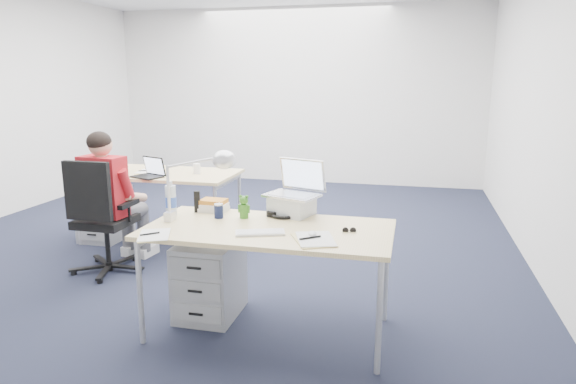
{
  "coord_description": "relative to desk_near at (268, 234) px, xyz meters",
  "views": [
    {
      "loc": [
        1.91,
        -4.75,
        1.67
      ],
      "look_at": [
        1.02,
        -1.13,
        0.85
      ],
      "focal_mm": 32.0,
      "sensor_mm": 36.0,
      "label": 1
    }
  ],
  "objects": [
    {
      "name": "sunglasses",
      "position": [
        0.52,
        0.02,
        0.06
      ],
      "size": [
        0.1,
        0.06,
        0.02
      ],
      "primitive_type": null,
      "rotation": [
        0.0,
        0.0,
        0.24
      ],
      "color": "black",
      "rests_on": "desk_near"
    },
    {
      "name": "drawer_pedestal_far",
      "position": [
        -2.25,
        1.58,
        -0.41
      ],
      "size": [
        0.4,
        0.5,
        0.55
      ],
      "primitive_type": "cube",
      "color": "#989B9D",
      "rests_on": "ground"
    },
    {
      "name": "cordless_phone",
      "position": [
        -0.61,
        0.26,
        0.12
      ],
      "size": [
        0.05,
        0.04,
        0.16
      ],
      "primitive_type": "cube",
      "rotation": [
        0.0,
        0.0,
        0.26
      ],
      "color": "black",
      "rests_on": "desk_near"
    },
    {
      "name": "desk_near",
      "position": [
        0.0,
        0.0,
        0.0
      ],
      "size": [
        1.6,
        0.8,
        0.73
      ],
      "color": "#D9BF7D",
      "rests_on": "ground"
    },
    {
      "name": "silver_laptop",
      "position": [
        0.07,
        0.35,
        0.24
      ],
      "size": [
        0.43,
        0.38,
        0.38
      ],
      "primitive_type": null,
      "rotation": [
        0.0,
        0.0,
        -0.31
      ],
      "color": "silver",
      "rests_on": "desk_near"
    },
    {
      "name": "computer_mouse",
      "position": [
        0.32,
        -0.12,
        0.06
      ],
      "size": [
        0.08,
        0.1,
        0.03
      ],
      "primitive_type": "ellipsoid",
      "rotation": [
        0.0,
        0.0,
        0.31
      ],
      "color": "white",
      "rests_on": "desk_near"
    },
    {
      "name": "far_papers",
      "position": [
        -1.78,
        1.65,
        0.05
      ],
      "size": [
        0.24,
        0.3,
        0.01
      ],
      "primitive_type": "cube",
      "rotation": [
        0.0,
        0.0,
        0.21
      ],
      "color": "white",
      "rests_on": "desk_far"
    },
    {
      "name": "headphones",
      "position": [
        0.03,
        0.29,
        0.07
      ],
      "size": [
        0.29,
        0.24,
        0.04
      ],
      "primitive_type": null,
      "rotation": [
        0.0,
        0.0,
        0.22
      ],
      "color": "black",
      "rests_on": "desk_near"
    },
    {
      "name": "far_cup",
      "position": [
        -1.23,
        1.69,
        0.1
      ],
      "size": [
        0.09,
        0.09,
        0.1
      ],
      "primitive_type": "cylinder",
      "rotation": [
        0.0,
        0.0,
        0.31
      ],
      "color": "white",
      "rests_on": "desk_far"
    },
    {
      "name": "can_koozie",
      "position": [
        -0.4,
        0.14,
        0.1
      ],
      "size": [
        0.08,
        0.08,
        0.1
      ],
      "primitive_type": "cylinder",
      "rotation": [
        0.0,
        0.0,
        -0.27
      ],
      "color": "#141C40",
      "rests_on": "desk_near"
    },
    {
      "name": "papers_right",
      "position": [
        0.34,
        -0.2,
        0.05
      ],
      "size": [
        0.31,
        0.36,
        0.01
      ],
      "primitive_type": "cube",
      "rotation": [
        0.0,
        0.0,
        0.38
      ],
      "color": "#E0CD81",
      "rests_on": "desk_near"
    },
    {
      "name": "wireless_keyboard",
      "position": [
        -0.01,
        -0.14,
        0.05
      ],
      "size": [
        0.33,
        0.22,
        0.02
      ],
      "primitive_type": "cube",
      "rotation": [
        0.0,
        0.0,
        0.33
      ],
      "color": "white",
      "rests_on": "desk_near"
    },
    {
      "name": "book_stack",
      "position": [
        -0.5,
        0.31,
        0.09
      ],
      "size": [
        0.24,
        0.21,
        0.09
      ],
      "primitive_type": "cube",
      "rotation": [
        0.0,
        0.0,
        -0.44
      ],
      "color": "silver",
      "rests_on": "desk_near"
    },
    {
      "name": "desk_lamp",
      "position": [
        -0.54,
        0.0,
        0.3
      ],
      "size": [
        0.48,
        0.32,
        0.52
      ],
      "primitive_type": null,
      "rotation": [
        0.0,
        0.0,
        0.37
      ],
      "color": "silver",
      "rests_on": "desk_near"
    },
    {
      "name": "floor",
      "position": [
        -1.02,
        1.67,
        -0.68
      ],
      "size": [
        7.0,
        7.0,
        0.0
      ],
      "primitive_type": "plane",
      "color": "black",
      "rests_on": "ground"
    },
    {
      "name": "papers_left",
      "position": [
        -0.64,
        -0.35,
        0.05
      ],
      "size": [
        0.27,
        0.31,
        0.01
      ],
      "primitive_type": "cube",
      "rotation": [
        0.0,
        0.0,
        0.44
      ],
      "color": "#E0CD81",
      "rests_on": "desk_near"
    },
    {
      "name": "water_bottle",
      "position": [
        -0.75,
        0.13,
        0.17
      ],
      "size": [
        0.1,
        0.1,
        0.25
      ],
      "primitive_type": "cylinder",
      "rotation": [
        0.0,
        0.0,
        0.42
      ],
      "color": "silver",
      "rests_on": "desk_near"
    },
    {
      "name": "bear_figurine",
      "position": [
        -0.23,
        0.18,
        0.13
      ],
      "size": [
        0.1,
        0.09,
        0.17
      ],
      "primitive_type": null,
      "rotation": [
        0.0,
        0.0,
        0.27
      ],
      "color": "#226A1C",
      "rests_on": "desk_near"
    },
    {
      "name": "room",
      "position": [
        -1.02,
        1.67,
        1.03
      ],
      "size": [
        6.02,
        7.02,
        2.8
      ],
      "color": "silver",
      "rests_on": "ground"
    },
    {
      "name": "dark_laptop",
      "position": [
        -1.63,
        1.38,
        0.15
      ],
      "size": [
        0.37,
        0.36,
        0.21
      ],
      "primitive_type": null,
      "rotation": [
        0.0,
        0.0,
        -0.38
      ],
      "color": "black",
      "rests_on": "desk_far"
    },
    {
      "name": "seated_person",
      "position": [
        -1.68,
        0.89,
        -0.07
      ],
      "size": [
        0.41,
        0.7,
        1.23
      ],
      "rotation": [
        0.0,
        0.0,
        -0.12
      ],
      "color": "#AF191F",
      "rests_on": "ground"
    },
    {
      "name": "office_chair",
      "position": [
        -1.7,
        0.71,
        -0.4
      ],
      "size": [
        0.65,
        0.65,
        1.02
      ],
      "rotation": [
        0.0,
        0.0,
        -0.01
      ],
      "color": "black",
      "rests_on": "ground"
    },
    {
      "name": "desk_far",
      "position": [
        -1.65,
        1.68,
        0.0
      ],
      "size": [
        1.6,
        0.8,
        0.73
      ],
      "color": "#D9BF7D",
      "rests_on": "ground"
    },
    {
      "name": "drawer_pedestal_near",
      "position": [
        -0.48,
        0.15,
        -0.41
      ],
      "size": [
        0.4,
        0.5,
        0.55
      ],
      "primitive_type": "cube",
      "color": "#989B9D",
      "rests_on": "ground"
    }
  ]
}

